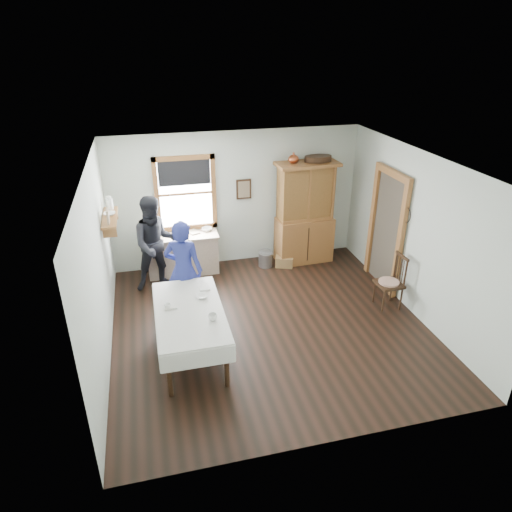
% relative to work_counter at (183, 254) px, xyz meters
% --- Properties ---
extents(room, '(5.01, 5.01, 2.70)m').
position_rel_work_counter_xyz_m(room, '(1.16, -2.19, 0.95)').
color(room, black).
rests_on(room, ground).
extents(window, '(1.18, 0.07, 1.48)m').
position_rel_work_counter_xyz_m(window, '(0.16, 0.27, 1.23)').
color(window, white).
rests_on(window, room).
extents(doorway, '(0.09, 1.14, 2.22)m').
position_rel_work_counter_xyz_m(doorway, '(3.62, -1.34, 0.76)').
color(doorway, '#433B30').
rests_on(doorway, room).
extents(wall_shelf, '(0.24, 1.00, 0.44)m').
position_rel_work_counter_xyz_m(wall_shelf, '(-1.21, -0.66, 1.17)').
color(wall_shelf, olive).
rests_on(wall_shelf, room).
extents(framed_picture, '(0.30, 0.04, 0.40)m').
position_rel_work_counter_xyz_m(framed_picture, '(1.31, 0.27, 1.15)').
color(framed_picture, '#342012').
rests_on(framed_picture, room).
extents(rug_beater, '(0.01, 0.27, 0.27)m').
position_rel_work_counter_xyz_m(rug_beater, '(3.61, -1.89, 1.32)').
color(rug_beater, black).
rests_on(rug_beater, room).
extents(work_counter, '(1.41, 0.55, 0.81)m').
position_rel_work_counter_xyz_m(work_counter, '(0.00, 0.00, 0.00)').
color(work_counter, tan).
rests_on(work_counter, room).
extents(china_hutch, '(1.25, 0.64, 2.09)m').
position_rel_work_counter_xyz_m(china_hutch, '(2.51, -0.04, 0.64)').
color(china_hutch, olive).
rests_on(china_hutch, room).
extents(dining_table, '(1.00, 1.90, 0.76)m').
position_rel_work_counter_xyz_m(dining_table, '(-0.15, -2.63, -0.02)').
color(dining_table, silver).
rests_on(dining_table, room).
extents(spindle_chair, '(0.47, 0.47, 0.98)m').
position_rel_work_counter_xyz_m(spindle_chair, '(3.33, -2.13, 0.09)').
color(spindle_chair, '#342012').
rests_on(spindle_chair, room).
extents(pail, '(0.33, 0.33, 0.30)m').
position_rel_work_counter_xyz_m(pail, '(1.66, -0.14, -0.25)').
color(pail, gray).
rests_on(pail, room).
extents(wicker_basket, '(0.42, 0.36, 0.21)m').
position_rel_work_counter_xyz_m(wicker_basket, '(2.04, -0.23, -0.30)').
color(wicker_basket, olive).
rests_on(wicker_basket, room).
extents(woman_blue, '(0.69, 0.58, 1.60)m').
position_rel_work_counter_xyz_m(woman_blue, '(-0.11, -1.58, 0.40)').
color(woman_blue, navy).
rests_on(woman_blue, room).
extents(figure_dark, '(0.88, 0.73, 1.65)m').
position_rel_work_counter_xyz_m(figure_dark, '(-0.50, -0.48, 0.42)').
color(figure_dark, black).
rests_on(figure_dark, room).
extents(table_cup_a, '(0.14, 0.14, 0.10)m').
position_rel_work_counter_xyz_m(table_cup_a, '(0.14, -2.96, 0.40)').
color(table_cup_a, white).
rests_on(table_cup_a, dining_table).
extents(table_cup_b, '(0.11, 0.11, 0.09)m').
position_rel_work_counter_xyz_m(table_cup_b, '(-0.45, -2.53, 0.40)').
color(table_cup_b, white).
rests_on(table_cup_b, dining_table).
extents(table_bowl, '(0.22, 0.22, 0.05)m').
position_rel_work_counter_xyz_m(table_bowl, '(0.08, -2.33, 0.38)').
color(table_bowl, white).
rests_on(table_bowl, dining_table).
extents(counter_book, '(0.22, 0.25, 0.02)m').
position_rel_work_counter_xyz_m(counter_book, '(0.15, 0.04, 0.41)').
color(counter_book, '#7B6C52').
rests_on(counter_book, work_counter).
extents(counter_bowl, '(0.22, 0.22, 0.06)m').
position_rel_work_counter_xyz_m(counter_bowl, '(0.52, 0.11, 0.43)').
color(counter_bowl, white).
rests_on(counter_bowl, work_counter).
extents(shelf_bowl, '(0.22, 0.22, 0.05)m').
position_rel_work_counter_xyz_m(shelf_bowl, '(-1.21, -0.64, 1.19)').
color(shelf_bowl, white).
rests_on(shelf_bowl, wall_shelf).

